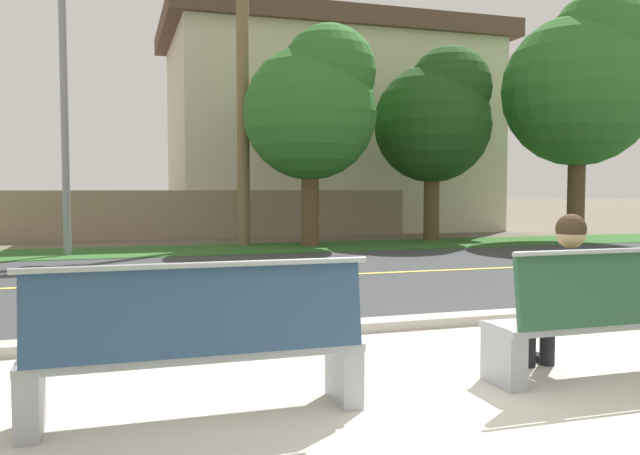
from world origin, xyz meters
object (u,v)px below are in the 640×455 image
(streetlamp, at_px, (64,54))
(bench_right, at_px, (620,318))
(shade_tree_far_left, at_px, (315,103))
(bench_left, at_px, (199,348))
(seated_person_olive, at_px, (561,289))
(shade_tree_centre, at_px, (585,79))
(shade_tree_left, at_px, (437,115))

(streetlamp, bearing_deg, bench_right, -67.58)
(bench_right, height_order, shade_tree_far_left, shade_tree_far_left)
(bench_right, bearing_deg, bench_left, 180.00)
(bench_left, relative_size, bench_right, 1.00)
(bench_left, distance_m, streetlamp, 11.98)
(bench_right, xyz_separation_m, seated_person_olive, (-0.40, 0.17, 0.21))
(seated_person_olive, bearing_deg, shade_tree_centre, 50.23)
(shade_tree_far_left, distance_m, shade_tree_centre, 7.68)
(shade_tree_centre, bearing_deg, shade_tree_left, 162.79)
(seated_person_olive, xyz_separation_m, streetlamp, (-4.24, 11.06, 3.65))
(bench_right, xyz_separation_m, shade_tree_left, (4.85, 12.34, 3.00))
(shade_tree_left, bearing_deg, bench_right, -111.47)
(seated_person_olive, bearing_deg, bench_left, -176.40)
(seated_person_olive, height_order, shade_tree_far_left, shade_tree_far_left)
(shade_tree_left, bearing_deg, streetlamp, -173.37)
(bench_left, xyz_separation_m, shade_tree_centre, (11.88, 11.14, 3.98))
(shade_tree_far_left, bearing_deg, streetlamp, -176.29)
(shade_tree_left, bearing_deg, shade_tree_centre, -17.21)
(seated_person_olive, xyz_separation_m, shade_tree_centre, (9.13, 10.97, 3.77))
(seated_person_olive, distance_m, streetlamp, 12.40)
(bench_left, xyz_separation_m, seated_person_olive, (2.76, 0.17, 0.21))
(bench_left, height_order, shade_tree_left, shade_tree_left)
(shade_tree_centre, bearing_deg, streetlamp, 179.58)
(bench_right, bearing_deg, seated_person_olive, 156.48)
(bench_right, bearing_deg, streetlamp, 112.42)
(shade_tree_far_left, bearing_deg, bench_right, -95.51)
(shade_tree_far_left, xyz_separation_m, shade_tree_centre, (7.61, -0.47, 0.89))
(bench_right, relative_size, shade_tree_far_left, 0.38)
(shade_tree_centre, bearing_deg, bench_left, -136.85)
(bench_left, relative_size, shade_tree_left, 0.39)
(seated_person_olive, relative_size, shade_tree_centre, 0.18)
(shade_tree_far_left, xyz_separation_m, shade_tree_left, (3.73, 0.73, -0.09))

